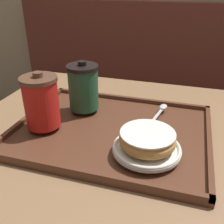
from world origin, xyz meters
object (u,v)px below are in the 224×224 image
(donut_chocolate_glazed, at_px, (147,139))
(coffee_cup_front, at_px, (41,101))
(coffee_cup_rear, at_px, (83,87))
(spoon, at_px, (161,110))

(donut_chocolate_glazed, bearing_deg, coffee_cup_front, 172.28)
(coffee_cup_front, bearing_deg, coffee_cup_rear, 63.14)
(coffee_cup_rear, bearing_deg, spoon, 10.38)
(coffee_cup_rear, bearing_deg, donut_chocolate_glazed, -36.93)
(coffee_cup_front, xyz_separation_m, donut_chocolate_glazed, (0.28, -0.04, -0.04))
(coffee_cup_front, xyz_separation_m, coffee_cup_rear, (0.06, 0.13, -0.00))
(coffee_cup_rear, height_order, spoon, coffee_cup_rear)
(donut_chocolate_glazed, relative_size, spoon, 0.86)
(coffee_cup_rear, distance_m, spoon, 0.24)
(coffee_cup_front, bearing_deg, spoon, 30.12)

